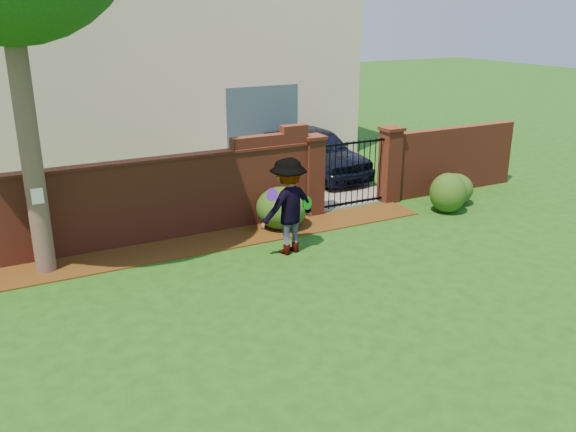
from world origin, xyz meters
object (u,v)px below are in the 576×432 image
frisbee_purple (272,195)px  frisbee_green (307,203)px  man (289,207)px  car (319,153)px

frisbee_purple → frisbee_green: bearing=12.0°
man → frisbee_green: size_ratio=7.49×
frisbee_purple → frisbee_green: (0.85, 0.18, -0.34)m
frisbee_green → frisbee_purple: bearing=-168.0°
man → frisbee_green: man is taller
car → frisbee_purple: 6.30m
car → frisbee_purple: frisbee_purple is taller
car → frisbee_purple: (-3.91, -4.91, 0.61)m
car → man: size_ratio=2.16×
frisbee_purple → frisbee_green: frisbee_purple is taller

